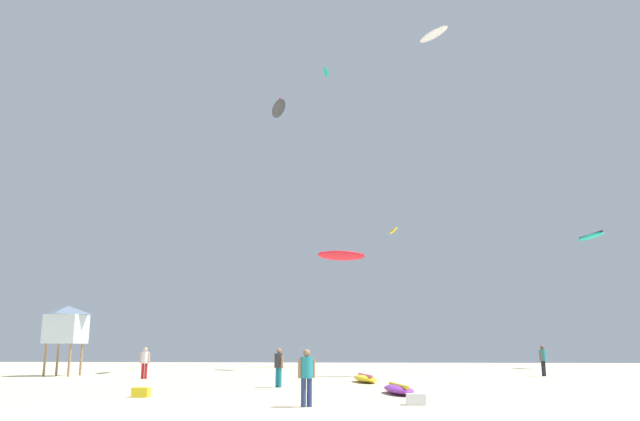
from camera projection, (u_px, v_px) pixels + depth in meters
person_foreground at (307, 373)px, 17.68m from camera, size 0.48×0.36×1.58m
person_midground at (279, 364)px, 26.52m from camera, size 0.43×0.39×1.62m
person_left at (543, 358)px, 37.08m from camera, size 0.40×0.50×1.78m
person_right at (145, 360)px, 33.83m from camera, size 0.55×0.38×1.67m
kite_grounded_near at (398, 389)px, 22.38m from camera, size 1.40×3.15×0.37m
kite_grounded_mid at (365, 378)px, 30.11m from camera, size 1.61×3.47×0.43m
lifeguard_tower at (66, 324)px, 37.81m from camera, size 2.30×2.30×4.15m
cooler_box at (416, 399)px, 18.14m from camera, size 0.56×0.36×0.32m
gear_bag at (141, 392)px, 21.03m from camera, size 0.56×0.36×0.32m
kite_aloft_0 at (393, 231)px, 54.57m from camera, size 1.18×2.55×0.63m
kite_aloft_2 at (279, 109)px, 45.59m from camera, size 1.80×3.70×0.67m
kite_aloft_3 at (434, 34)px, 53.40m from camera, size 2.80×3.28×0.47m
kite_aloft_4 at (342, 255)px, 56.83m from camera, size 4.63×2.71×1.07m
kite_aloft_6 at (326, 72)px, 58.10m from camera, size 0.61×2.09×0.52m
kite_aloft_7 at (591, 236)px, 53.01m from camera, size 1.88×3.87×0.50m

